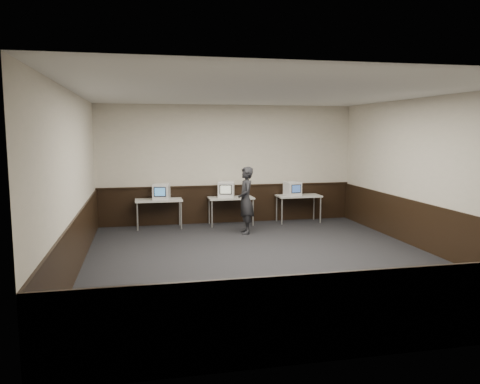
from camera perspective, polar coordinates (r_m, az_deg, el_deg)
name	(u,v)px	position (r m, az deg, el deg)	size (l,w,h in m)	color
floor	(266,261)	(9.18, 3.21, -8.38)	(8.00, 8.00, 0.00)	black
ceiling	(267,93)	(8.86, 3.36, 11.95)	(8.00, 8.00, 0.00)	white
back_wall	(228,164)	(12.77, -1.47, 3.39)	(7.00, 7.00, 0.00)	beige
front_wall	(366,216)	(5.17, 15.10, -2.85)	(7.00, 7.00, 0.00)	beige
left_wall	(73,183)	(8.64, -19.71, 1.02)	(8.00, 8.00, 0.00)	beige
right_wall	(431,175)	(10.37, 22.30, 1.90)	(8.00, 8.00, 0.00)	beige
wainscot_back	(228,204)	(12.87, -1.44, -1.51)	(6.98, 0.04, 1.00)	black
wainscot_front	(362,314)	(5.48, 14.61, -14.20)	(6.98, 0.04, 1.00)	black
wainscot_left	(77,245)	(8.82, -19.27, -6.09)	(0.04, 7.98, 1.00)	black
wainscot_right	(428,228)	(10.51, 21.91, -4.08)	(0.04, 7.98, 1.00)	black
wainscot_rail	(228,186)	(12.78, -1.43, 0.78)	(6.98, 0.06, 0.04)	black
desk_left	(159,202)	(12.26, -9.87, -1.22)	(1.20, 0.60, 0.75)	beige
desk_center	(231,200)	(12.47, -1.12, -0.96)	(1.20, 0.60, 0.75)	beige
desk_right	(299,198)	(12.97, 7.15, -0.70)	(1.20, 0.60, 0.75)	beige
emac_left	(161,192)	(12.20, -9.57, 0.05)	(0.49, 0.51, 0.41)	white
emac_center	(226,189)	(12.45, -1.69, 0.33)	(0.52, 0.53, 0.42)	white
emac_right	(292,189)	(12.83, 6.42, 0.41)	(0.45, 0.47, 0.38)	white
person	(246,200)	(11.43, 0.72, -1.02)	(0.60, 0.39, 1.64)	black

